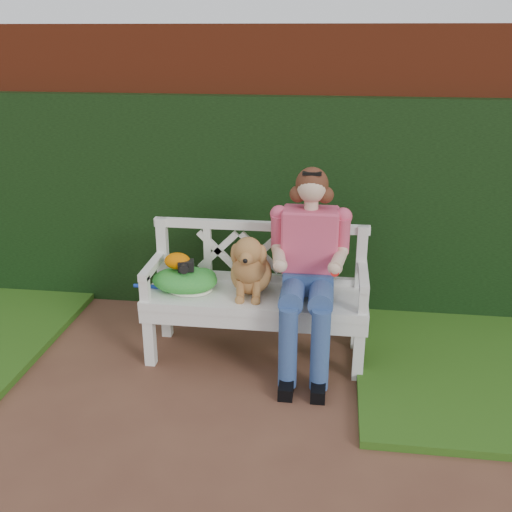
# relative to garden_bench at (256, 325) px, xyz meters

# --- Properties ---
(ground) EXTENTS (60.00, 60.00, 0.00)m
(ground) POSITION_rel_garden_bench_xyz_m (-0.40, -0.83, -0.24)
(ground) COLOR #553225
(brick_wall) EXTENTS (10.00, 0.30, 2.20)m
(brick_wall) POSITION_rel_garden_bench_xyz_m (-0.40, 1.07, 0.86)
(brick_wall) COLOR maroon
(brick_wall) RESTS_ON ground
(ivy_hedge) EXTENTS (10.00, 0.18, 1.70)m
(ivy_hedge) POSITION_rel_garden_bench_xyz_m (-0.40, 0.85, 0.61)
(ivy_hedge) COLOR #163312
(ivy_hedge) RESTS_ON ground
(garden_bench) EXTENTS (1.60, 0.66, 0.48)m
(garden_bench) POSITION_rel_garden_bench_xyz_m (0.00, 0.00, 0.00)
(garden_bench) COLOR white
(garden_bench) RESTS_ON ground
(seated_woman) EXTENTS (0.76, 0.87, 1.30)m
(seated_woman) POSITION_rel_garden_bench_xyz_m (0.35, -0.02, 0.41)
(seated_woman) COLOR #FE477A
(seated_woman) RESTS_ON ground
(dog) EXTENTS (0.43, 0.49, 0.45)m
(dog) POSITION_rel_garden_bench_xyz_m (-0.03, -0.02, 0.46)
(dog) COLOR #A6633C
(dog) RESTS_ON garden_bench
(tennis_racket) EXTENTS (0.63, 0.44, 0.03)m
(tennis_racket) POSITION_rel_garden_bench_xyz_m (-0.48, -0.02, 0.25)
(tennis_racket) COLOR silver
(tennis_racket) RESTS_ON garden_bench
(green_bag) EXTENTS (0.50, 0.42, 0.15)m
(green_bag) POSITION_rel_garden_bench_xyz_m (-0.49, -0.01, 0.32)
(green_bag) COLOR #378B2B
(green_bag) RESTS_ON garden_bench
(camera_item) EXTENTS (0.12, 0.10, 0.07)m
(camera_item) POSITION_rel_garden_bench_xyz_m (-0.47, -0.03, 0.43)
(camera_item) COLOR black
(camera_item) RESTS_ON green_bag
(baseball_glove) EXTENTS (0.21, 0.18, 0.11)m
(baseball_glove) POSITION_rel_garden_bench_xyz_m (-0.54, -0.00, 0.45)
(baseball_glove) COLOR #DA6800
(baseball_glove) RESTS_ON green_bag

